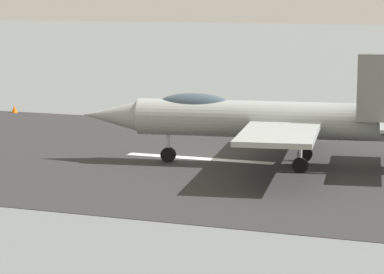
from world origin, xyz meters
TOP-DOWN VIEW (x-y plane):
  - ground_plane at (0.00, 0.00)m, footprint 400.00×400.00m
  - runway_strip at (-0.02, 0.00)m, footprint 240.00×26.00m
  - fighter_jet at (-3.89, 0.55)m, footprint 17.85×14.84m
  - marker_cone_mid at (2.91, -12.50)m, footprint 0.44×0.44m
  - marker_cone_far at (18.65, -12.50)m, footprint 0.44×0.44m

SIDE VIEW (x-z plane):
  - ground_plane at x=0.00m, z-range 0.00..0.00m
  - runway_strip at x=-0.02m, z-range 0.00..0.02m
  - marker_cone_mid at x=2.91m, z-range 0.00..0.55m
  - marker_cone_far at x=18.65m, z-range 0.00..0.55m
  - fighter_jet at x=-3.89m, z-range -0.41..5.18m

